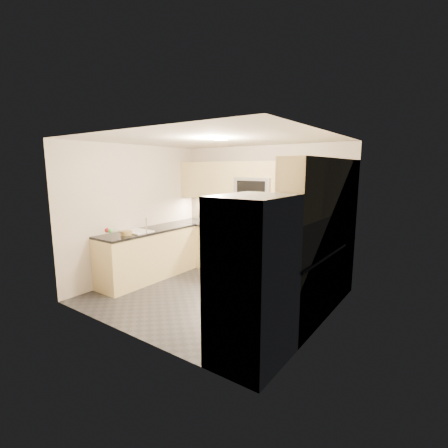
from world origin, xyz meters
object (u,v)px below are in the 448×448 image
utensil_bowl (318,231)px  fruit_basket (126,233)px  microwave (256,188)px  refrigerator (253,280)px  gas_range (252,253)px  cutting_board (231,226)px

utensil_bowl → fruit_basket: 3.26m
microwave → utensil_bowl: 1.46m
refrigerator → utensil_bowl: refrigerator is taller
utensil_bowl → microwave: bearing=173.9°
gas_range → refrigerator: bearing=-59.1°
gas_range → refrigerator: size_ratio=0.51×
gas_range → cutting_board: 0.68m
refrigerator → utensil_bowl: (-0.16, 2.41, 0.13)m
gas_range → fruit_basket: 2.36m
cutting_board → fruit_basket: size_ratio=2.02×
microwave → cutting_board: microwave is taller
fruit_basket → gas_range: bearing=51.8°
gas_range → cutting_board: cutting_board is taller
gas_range → utensil_bowl: size_ratio=3.05×
fruit_basket → utensil_bowl: bearing=33.6°
cutting_board → fruit_basket: fruit_basket is taller
refrigerator → utensil_bowl: 2.42m
microwave → utensil_bowl: size_ratio=2.55×
refrigerator → cutting_board: 3.07m
microwave → cutting_board: 0.90m
gas_range → refrigerator: refrigerator is taller
refrigerator → fruit_basket: (-2.88, 0.61, 0.07)m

